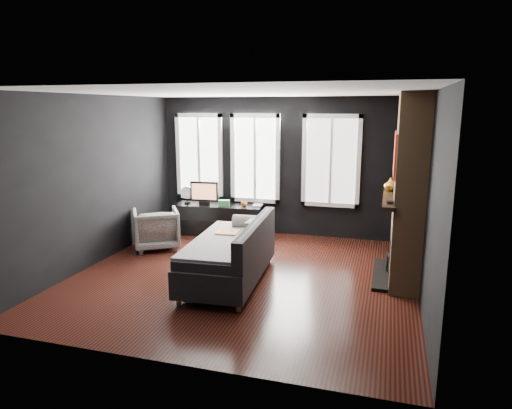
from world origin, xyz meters
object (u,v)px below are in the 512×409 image
(armchair, at_px, (156,227))
(book, at_px, (253,199))
(monitor, at_px, (204,191))
(mantel_vase, at_px, (391,185))
(mug, at_px, (244,203))
(sofa, at_px, (229,251))
(media_console, at_px, (219,219))

(armchair, distance_m, book, 1.98)
(monitor, distance_m, book, 0.99)
(monitor, height_order, mantel_vase, mantel_vase)
(armchair, bearing_deg, monitor, -144.22)
(mug, distance_m, mantel_vase, 2.99)
(sofa, xyz_separation_m, armchair, (-1.80, 1.15, -0.07))
(armchair, xyz_separation_m, mantel_vase, (4.00, 0.15, 0.93))
(armchair, distance_m, monitor, 1.33)
(monitor, height_order, mug, monitor)
(book, bearing_deg, mug, -138.77)
(media_console, height_order, mug, mug)
(mug, bearing_deg, mantel_vase, -21.02)
(media_console, xyz_separation_m, monitor, (-0.29, -0.04, 0.56))
(media_console, height_order, book, book)
(sofa, relative_size, mug, 17.90)
(armchair, relative_size, monitor, 1.35)
(media_console, bearing_deg, armchair, -127.00)
(media_console, xyz_separation_m, mug, (0.53, -0.00, 0.36))
(book, relative_size, mantel_vase, 1.17)
(armchair, bearing_deg, mantel_vase, 149.67)
(sofa, bearing_deg, book, 94.93)
(monitor, bearing_deg, mantel_vase, -19.96)
(mug, height_order, mantel_vase, mantel_vase)
(monitor, relative_size, mug, 4.91)
(mug, relative_size, mantel_vase, 0.58)
(sofa, height_order, mantel_vase, mantel_vase)
(mug, bearing_deg, book, 41.23)
(armchair, xyz_separation_m, monitor, (0.46, 1.16, 0.47))
(armchair, relative_size, mantel_vase, 3.84)
(monitor, bearing_deg, sofa, -63.98)
(mug, xyz_separation_m, book, (0.15, 0.13, 0.06))
(media_console, bearing_deg, monitor, -177.02)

